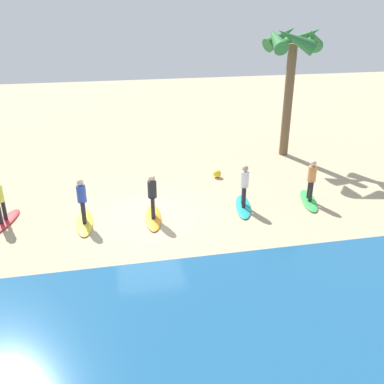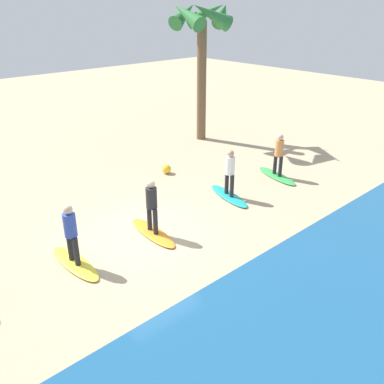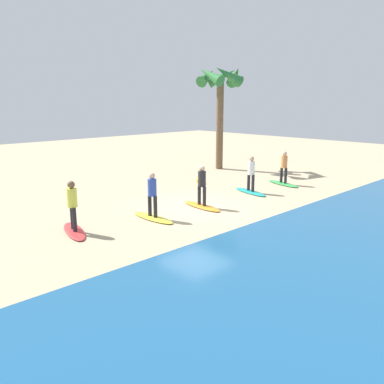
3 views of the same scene
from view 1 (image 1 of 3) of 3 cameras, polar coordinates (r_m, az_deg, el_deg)
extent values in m
plane|color=tan|center=(15.68, -6.01, -3.45)|extent=(60.00, 60.00, 0.00)
ellipsoid|color=green|center=(17.43, 15.41, -1.10)|extent=(1.06, 2.17, 0.09)
cylinder|color=#232328|center=(17.11, 15.68, -0.02)|extent=(0.14, 0.14, 0.78)
cylinder|color=#232328|center=(17.40, 15.47, 0.42)|extent=(0.14, 0.14, 0.78)
cylinder|color=#E58C4C|center=(16.99, 15.83, 2.36)|extent=(0.32, 0.32, 0.62)
sphere|color=beige|center=(16.85, 16.00, 3.71)|extent=(0.24, 0.24, 0.24)
ellipsoid|color=teal|center=(16.44, 6.88, -1.94)|extent=(1.04, 2.17, 0.09)
cylinder|color=#232328|center=(16.11, 7.00, -0.80)|extent=(0.14, 0.14, 0.78)
cylinder|color=#232328|center=(16.40, 6.92, -0.33)|extent=(0.14, 0.14, 0.78)
cylinder|color=white|center=(15.98, 7.08, 1.72)|extent=(0.32, 0.32, 0.62)
sphere|color=tan|center=(15.82, 7.16, 3.15)|extent=(0.24, 0.24, 0.24)
ellipsoid|color=orange|center=(15.56, -5.22, -3.45)|extent=(0.73, 2.14, 0.09)
cylinder|color=#232328|center=(15.22, -5.26, -2.28)|extent=(0.14, 0.14, 0.78)
cylinder|color=#232328|center=(15.51, -5.30, -1.75)|extent=(0.14, 0.14, 0.78)
cylinder|color=#262628|center=(15.07, -5.38, 0.37)|extent=(0.32, 0.32, 0.62)
sphere|color=tan|center=(14.90, -5.45, 1.88)|extent=(0.24, 0.24, 0.24)
ellipsoid|color=yellow|center=(15.65, -14.21, -4.00)|extent=(0.60, 2.11, 0.09)
cylinder|color=#232328|center=(15.31, -14.38, -2.84)|extent=(0.14, 0.14, 0.78)
cylinder|color=#232328|center=(15.59, -14.37, -2.31)|extent=(0.14, 0.14, 0.78)
cylinder|color=#334CAD|center=(15.16, -14.64, -0.21)|extent=(0.32, 0.32, 0.62)
sphere|color=beige|center=(14.99, -14.82, 1.28)|extent=(0.24, 0.24, 0.24)
ellipsoid|color=red|center=(16.60, -23.93, -3.75)|extent=(1.14, 2.17, 0.09)
cylinder|color=#232328|center=(16.29, -24.44, -2.66)|extent=(0.14, 0.14, 0.78)
cylinder|color=#232328|center=(16.54, -23.93, -2.16)|extent=(0.14, 0.14, 0.78)
cylinder|color=brown|center=(21.91, 12.76, 11.75)|extent=(0.44, 0.44, 5.45)
cone|color=#2D7538|center=(21.14, 11.17, 19.62)|extent=(0.70, 1.93, 1.40)
cone|color=#2D7538|center=(20.60, 13.79, 19.28)|extent=(2.05, 1.26, 1.40)
cone|color=#2D7538|center=(21.32, 16.02, 19.21)|extent=(1.70, 1.97, 1.40)
cone|color=#2D7538|center=(22.27, 14.76, 19.52)|extent=(1.70, 1.97, 1.40)
cone|color=#2D7538|center=(22.16, 11.89, 19.76)|extent=(2.05, 1.26, 1.40)
sphere|color=yellow|center=(19.10, 3.40, 2.48)|extent=(0.36, 0.36, 0.36)
camera|label=2|loc=(7.20, -54.94, 5.84)|focal=38.97mm
camera|label=3|loc=(10.60, -79.20, -13.25)|focal=37.18mm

